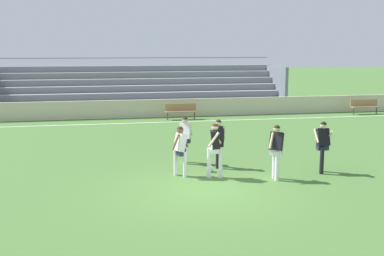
{
  "coord_description": "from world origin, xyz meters",
  "views": [
    {
      "loc": [
        -2.83,
        -12.48,
        4.02
      ],
      "look_at": [
        0.4,
        4.2,
        1.09
      ],
      "focal_mm": 43.48,
      "sensor_mm": 36.0,
      "label": 1
    }
  ],
  "objects_px": {
    "bleacher_stand": "(139,88)",
    "player_dark_on_ball": "(218,139)",
    "bench_far_left": "(181,110)",
    "player_white_dropping_back": "(185,136)",
    "soccer_ball": "(210,169)",
    "player_dark_trailing_run": "(323,142)",
    "player_dark_challenging": "(276,147)",
    "bench_near_bin": "(365,105)",
    "player_white_overlapping": "(180,147)",
    "player_dark_wide_left": "(215,145)"
  },
  "relations": [
    {
      "from": "bleacher_stand",
      "to": "player_dark_challenging",
      "type": "relative_size",
      "value": 10.91
    },
    {
      "from": "player_dark_challenging",
      "to": "player_dark_trailing_run",
      "type": "distance_m",
      "value": 1.82
    },
    {
      "from": "bench_far_left",
      "to": "player_dark_challenging",
      "type": "distance_m",
      "value": 12.74
    },
    {
      "from": "bench_far_left",
      "to": "player_dark_trailing_run",
      "type": "height_order",
      "value": "player_dark_trailing_run"
    },
    {
      "from": "player_white_overlapping",
      "to": "player_dark_on_ball",
      "type": "distance_m",
      "value": 1.66
    },
    {
      "from": "player_dark_on_ball",
      "to": "player_dark_wide_left",
      "type": "distance_m",
      "value": 1.24
    },
    {
      "from": "bench_near_bin",
      "to": "player_white_dropping_back",
      "type": "height_order",
      "value": "player_white_dropping_back"
    },
    {
      "from": "player_dark_challenging",
      "to": "player_dark_trailing_run",
      "type": "height_order",
      "value": "player_dark_challenging"
    },
    {
      "from": "bleacher_stand",
      "to": "player_dark_on_ball",
      "type": "relative_size",
      "value": 11.26
    },
    {
      "from": "bleacher_stand",
      "to": "player_white_overlapping",
      "type": "xyz_separation_m",
      "value": [
        -0.01,
        -15.87,
        -0.54
      ]
    },
    {
      "from": "bench_near_bin",
      "to": "player_dark_trailing_run",
      "type": "relative_size",
      "value": 1.07
    },
    {
      "from": "bench_far_left",
      "to": "player_dark_challenging",
      "type": "bearing_deg",
      "value": -86.31
    },
    {
      "from": "player_white_overlapping",
      "to": "player_dark_on_ball",
      "type": "relative_size",
      "value": 0.97
    },
    {
      "from": "bleacher_stand",
      "to": "soccer_ball",
      "type": "relative_size",
      "value": 84.94
    },
    {
      "from": "player_dark_challenging",
      "to": "bleacher_stand",
      "type": "bearing_deg",
      "value": 99.54
    },
    {
      "from": "player_dark_on_ball",
      "to": "soccer_ball",
      "type": "relative_size",
      "value": 7.55
    },
    {
      "from": "player_dark_on_ball",
      "to": "soccer_ball",
      "type": "distance_m",
      "value": 1.09
    },
    {
      "from": "player_white_dropping_back",
      "to": "soccer_ball",
      "type": "xyz_separation_m",
      "value": [
        0.59,
        -1.35,
        -0.87
      ]
    },
    {
      "from": "bench_far_left",
      "to": "player_dark_wide_left",
      "type": "bearing_deg",
      "value": -94.59
    },
    {
      "from": "soccer_ball",
      "to": "player_dark_wide_left",
      "type": "bearing_deg",
      "value": -90.12
    },
    {
      "from": "bleacher_stand",
      "to": "player_dark_wide_left",
      "type": "distance_m",
      "value": 16.26
    },
    {
      "from": "bench_near_bin",
      "to": "player_dark_wide_left",
      "type": "distance_m",
      "value": 17.39
    },
    {
      "from": "player_dark_trailing_run",
      "to": "soccer_ball",
      "type": "relative_size",
      "value": 7.68
    },
    {
      "from": "bench_near_bin",
      "to": "player_dark_on_ball",
      "type": "distance_m",
      "value": 16.29
    },
    {
      "from": "player_white_overlapping",
      "to": "player_dark_on_ball",
      "type": "bearing_deg",
      "value": 29.53
    },
    {
      "from": "bench_far_left",
      "to": "player_dark_challenging",
      "type": "xyz_separation_m",
      "value": [
        0.82,
        -12.7,
        0.48
      ]
    },
    {
      "from": "player_white_dropping_back",
      "to": "soccer_ball",
      "type": "bearing_deg",
      "value": -66.35
    },
    {
      "from": "bleacher_stand",
      "to": "bench_near_bin",
      "type": "xyz_separation_m",
      "value": [
        13.5,
        -4.1,
        -0.95
      ]
    },
    {
      "from": "bench_near_bin",
      "to": "player_dark_challenging",
      "type": "height_order",
      "value": "player_dark_challenging"
    },
    {
      "from": "bleacher_stand",
      "to": "player_dark_wide_left",
      "type": "relative_size",
      "value": 10.82
    },
    {
      "from": "player_dark_wide_left",
      "to": "player_dark_trailing_run",
      "type": "bearing_deg",
      "value": -1.97
    },
    {
      "from": "player_white_dropping_back",
      "to": "bleacher_stand",
      "type": "bearing_deg",
      "value": 91.79
    },
    {
      "from": "bench_near_bin",
      "to": "player_white_overlapping",
      "type": "distance_m",
      "value": 17.92
    },
    {
      "from": "bench_far_left",
      "to": "player_white_dropping_back",
      "type": "height_order",
      "value": "player_white_dropping_back"
    },
    {
      "from": "player_dark_challenging",
      "to": "player_white_overlapping",
      "type": "bearing_deg",
      "value": 161.74
    },
    {
      "from": "bleacher_stand",
      "to": "soccer_ball",
      "type": "height_order",
      "value": "bleacher_stand"
    },
    {
      "from": "player_dark_challenging",
      "to": "bench_near_bin",
      "type": "bearing_deg",
      "value": 49.96
    },
    {
      "from": "soccer_ball",
      "to": "bench_far_left",
      "type": "bearing_deg",
      "value": 85.15
    },
    {
      "from": "bench_far_left",
      "to": "player_white_dropping_back",
      "type": "relative_size",
      "value": 1.09
    },
    {
      "from": "player_dark_challenging",
      "to": "soccer_ball",
      "type": "relative_size",
      "value": 7.79
    },
    {
      "from": "player_dark_on_ball",
      "to": "bench_near_bin",
      "type": "bearing_deg",
      "value": 42.24
    },
    {
      "from": "player_dark_on_ball",
      "to": "bleacher_stand",
      "type": "bearing_deg",
      "value": 95.46
    },
    {
      "from": "player_white_overlapping",
      "to": "player_dark_wide_left",
      "type": "relative_size",
      "value": 0.93
    },
    {
      "from": "bleacher_stand",
      "to": "player_dark_challenging",
      "type": "bearing_deg",
      "value": -80.46
    },
    {
      "from": "bench_near_bin",
      "to": "soccer_ball",
      "type": "xyz_separation_m",
      "value": [
        -12.47,
        -11.45,
        -0.44
      ]
    },
    {
      "from": "bench_near_bin",
      "to": "player_dark_wide_left",
      "type": "bearing_deg",
      "value": -135.81
    },
    {
      "from": "player_dark_wide_left",
      "to": "bench_far_left",
      "type": "bearing_deg",
      "value": 85.41
    },
    {
      "from": "player_dark_on_ball",
      "to": "player_dark_wide_left",
      "type": "height_order",
      "value": "player_dark_wide_left"
    },
    {
      "from": "player_dark_challenging",
      "to": "soccer_ball",
      "type": "height_order",
      "value": "player_dark_challenging"
    },
    {
      "from": "player_dark_challenging",
      "to": "player_dark_trailing_run",
      "type": "bearing_deg",
      "value": 14.63
    }
  ]
}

